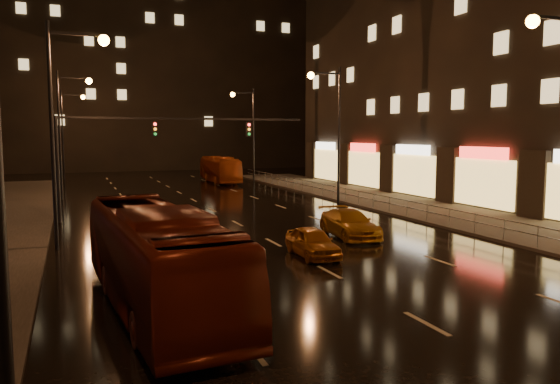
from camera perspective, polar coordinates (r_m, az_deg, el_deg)
name	(u,v)px	position (r m, az deg, el deg)	size (l,w,h in m)	color
ground	(220,214)	(35.51, -6.32, -2.30)	(140.00, 140.00, 0.00)	black
sidewalk_right	(441,212)	(36.98, 16.49, -2.06)	(7.00, 70.00, 0.15)	#38332D
building_right	(538,9)	(49.70, 25.35, 16.94)	(18.00, 50.00, 30.00)	black
building_distant	(156,49)	(87.90, -12.78, 14.33)	(44.00, 16.00, 36.00)	black
traffic_signal	(137,141)	(34.21, -14.67, 5.19)	(15.31, 0.32, 6.20)	black
streetlight_left	(61,3)	(6.13, -21.92, 17.82)	(2.64, 0.50, 10.00)	black
railing_right	(373,197)	(37.50, 9.72, -0.52)	(0.05, 56.00, 1.00)	#99999E
bus_red	(157,258)	(16.56, -12.75, -6.75)	(2.54, 10.85, 3.02)	#631B0E
bus_curb	(220,170)	(58.65, -6.30, 2.35)	(2.32, 9.90, 2.76)	#A83E10
taxi_near	(312,242)	(23.09, 3.41, -5.24)	(1.46, 3.62, 1.23)	#B86511
taxi_far	(349,223)	(27.64, 7.27, -3.28)	(1.89, 4.65, 1.35)	#BB7411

